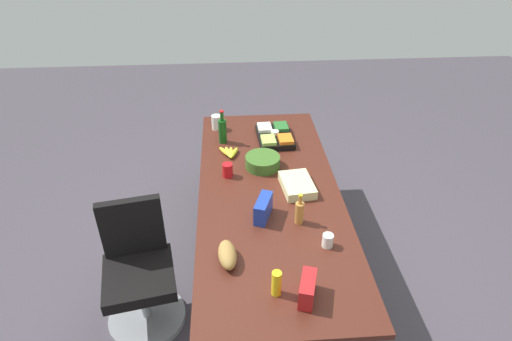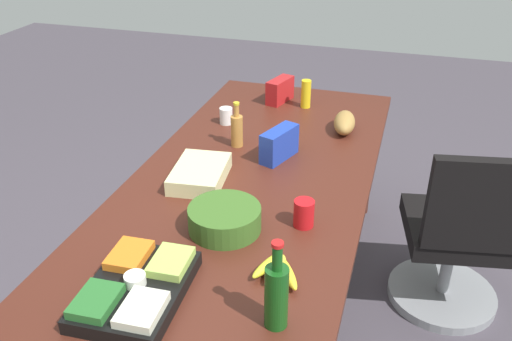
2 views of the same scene
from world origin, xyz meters
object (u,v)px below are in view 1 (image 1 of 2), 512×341
Objects in this scene: conference_table at (269,199)px; mustard_bottle at (277,283)px; dressing_bottle at (299,212)px; red_solo_cup at (228,170)px; paper_cup at (328,241)px; salad_bowl at (263,162)px; chip_bag_red at (307,289)px; bread_loaf at (227,255)px; banana_bunch at (229,152)px; sheet_cake at (297,185)px; mayo_jar at (216,122)px; chip_bag_blue at (263,208)px; wine_bottle at (223,130)px; office_chair at (140,279)px; veggie_tray at (275,136)px.

mustard_bottle is at bearing 176.64° from conference_table.
red_solo_cup is at bearing 38.60° from dressing_bottle.
salad_bowl is at bearing 19.32° from paper_cup.
bread_loaf is at bearing 54.09° from chip_bag_red.
sheet_cake is at bearing -136.56° from banana_bunch.
conference_table is at bearing -158.69° from mayo_jar.
chip_bag_blue is (0.31, 0.38, 0.03)m from paper_cup.
dressing_bottle is at bearing -155.65° from conference_table.
mayo_jar is 1.51× the size of paper_cup.
dressing_bottle is at bearing -165.10° from salad_bowl.
chip_bag_blue is at bearing -166.09° from mayo_jar.
sheet_cake is at bearing -84.88° from conference_table.
dressing_bottle is at bearing -157.88° from mayo_jar.
paper_cup is 0.41× the size of chip_bag_blue.
paper_cup is (-1.37, -0.65, -0.07)m from wine_bottle.
mayo_jar is 0.68× the size of chip_bag_red.
wine_bottle is (0.42, 0.32, 0.07)m from salad_bowl.
dressing_bottle reaches higher than chip_bag_blue.
chip_bag_red is (-0.31, -0.43, 0.02)m from bread_loaf.
salad_bowl is (0.75, -0.93, 0.47)m from office_chair.
chip_bag_blue is at bearing 169.66° from veggie_tray.
chip_bag_red is (-1.34, -0.13, 0.02)m from salad_bowl.
bread_loaf is (-1.70, -0.07, -0.02)m from mayo_jar.
sheet_cake is at bearing -173.46° from veggie_tray.
veggie_tray is 2.18× the size of chip_bag_red.
mustard_bottle is at bearing -121.73° from office_chair.
mayo_jar is (1.42, -0.56, 0.49)m from office_chair.
sheet_cake is (-0.76, -0.09, -0.00)m from veggie_tray.
conference_table is 0.69m from paper_cup.
sheet_cake reaches higher than banana_bunch.
chip_bag_blue reaches higher than chip_bag_red.
veggie_tray is at bearing -10.34° from chip_bag_blue.
red_solo_cup is at bearing -45.55° from office_chair.
red_solo_cup is at bearing 142.02° from veggie_tray.
bread_loaf is at bearing 123.80° from dressing_bottle.
red_solo_cup is at bearing 18.69° from chip_bag_red.
banana_bunch is at bearing -3.51° from red_solo_cup.
red_solo_cup is at bearing -176.49° from wine_bottle.
paper_cup is at bearing -26.43° from chip_bag_red.
bread_loaf is at bearing -177.60° from mayo_jar.
sheet_cake is (-0.99, -0.60, -0.03)m from mayo_jar.
veggie_tray is at bearing 2.09° from dressing_bottle.
banana_bunch is at bearing -167.04° from mayo_jar.
office_chair is (-0.41, 0.95, -0.35)m from conference_table.
veggie_tray is (0.01, -0.46, -0.08)m from wine_bottle.
salad_bowl reaches higher than paper_cup.
bread_loaf is 0.64m from paper_cup.
mustard_bottle is (-1.97, -0.34, 0.01)m from mayo_jar.
chip_bag_blue is 1.10× the size of chip_bag_red.
mayo_jar reaches higher than paper_cup.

